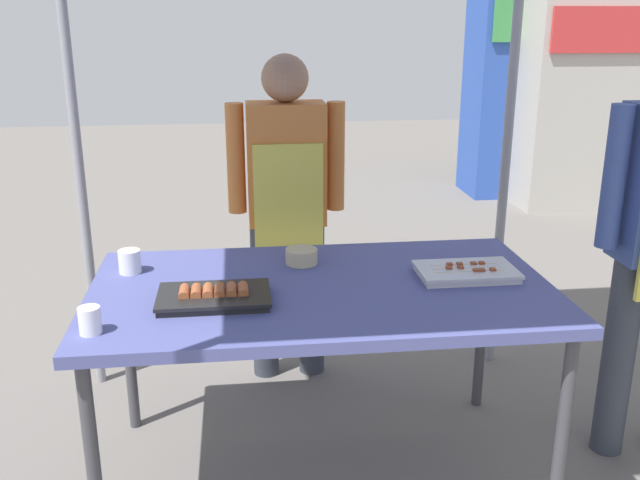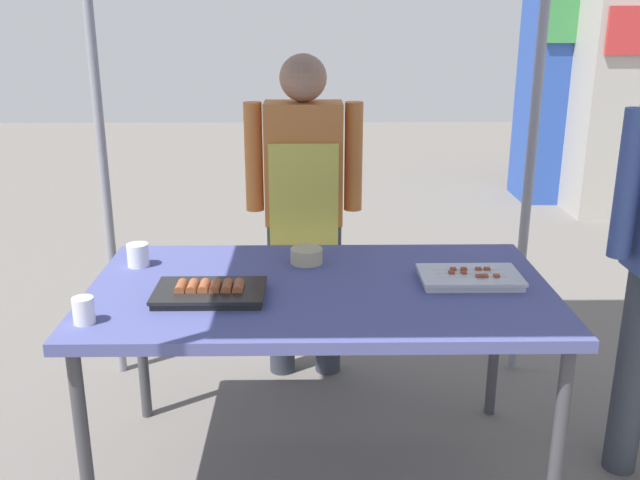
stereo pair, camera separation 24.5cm
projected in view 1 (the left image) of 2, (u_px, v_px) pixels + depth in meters
The scene contains 10 objects.
ground_plane at pixel (322, 469), 2.68m from camera, with size 18.00×18.00×0.00m, color #66605B.
stall_table at pixel (322, 299), 2.47m from camera, with size 1.60×0.90×0.75m.
tray_grilled_sausages at pixel (214, 296), 2.30m from camera, with size 0.37×0.24×0.05m.
tray_meat_skewers at pixel (466, 272), 2.53m from camera, with size 0.35×0.22×0.04m.
condiment_bowl at pixel (301, 256), 2.66m from camera, with size 0.12×0.12×0.06m, color #BFB28C.
drink_cup_near_edge at pixel (130, 261), 2.56m from camera, with size 0.08×0.08×0.09m, color white.
drink_cup_by_wok at pixel (90, 320), 2.07m from camera, with size 0.07×0.07×0.08m, color white.
vendor_woman at pixel (287, 196), 3.15m from camera, with size 0.52×0.22×1.49m.
neighbor_stall_left at pixel (576, 96), 6.18m from camera, with size 1.00×0.74×1.91m.
neighbor_stall_right at pixel (526, 87), 6.57m from camera, with size 1.05×0.63×2.00m.
Camera 1 is at (-0.28, -2.27, 1.65)m, focal length 39.59 mm.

